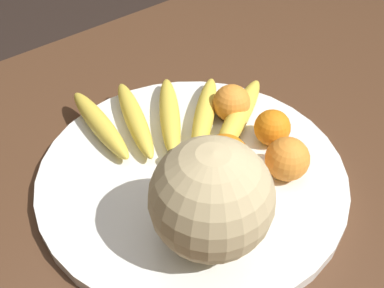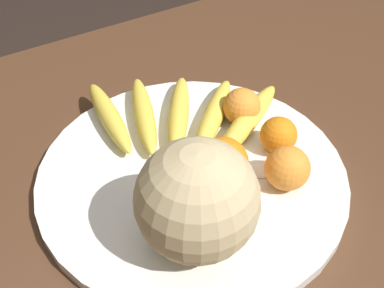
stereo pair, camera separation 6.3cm
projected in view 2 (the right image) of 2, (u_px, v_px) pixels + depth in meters
The scene contains 9 objects.
kitchen_table at pixel (229, 204), 0.76m from camera, with size 1.66×1.05×0.77m.
fruit_bowl at pixel (192, 173), 0.67m from camera, with size 0.46×0.46×0.02m.
melon at pixel (197, 200), 0.52m from camera, with size 0.15×0.15×0.15m.
banana_bunch at pixel (181, 116), 0.73m from camera, with size 0.31×0.29×0.03m.
orange_front_left at pixel (287, 168), 0.62m from camera, with size 0.06×0.06×0.06m.
orange_front_right at pixel (242, 107), 0.73m from camera, with size 0.06×0.06×0.06m.
orange_mid_center at pixel (278, 135), 0.68m from camera, with size 0.06×0.06×0.06m.
orange_back_left at pixel (222, 163), 0.62m from camera, with size 0.07×0.07×0.07m.
produce_tag at pixel (249, 171), 0.66m from camera, with size 0.09×0.07×0.00m.
Camera 2 is at (0.32, 0.38, 1.27)m, focal length 42.00 mm.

